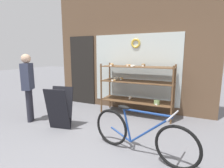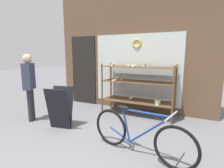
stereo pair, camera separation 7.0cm
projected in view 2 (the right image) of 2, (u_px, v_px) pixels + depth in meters
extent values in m
plane|color=slate|center=(75.00, 152.00, 2.83)|extent=(30.00, 30.00, 0.00)
cube|color=brown|center=(130.00, 46.00, 4.80)|extent=(4.53, 0.08, 3.58)
cube|color=silver|center=(136.00, 69.00, 4.78)|extent=(2.42, 0.02, 1.90)
cube|color=black|center=(84.00, 71.00, 5.53)|extent=(0.84, 0.03, 2.10)
torus|color=gold|center=(137.00, 43.00, 4.65)|extent=(0.26, 0.06, 0.26)
cylinder|color=brown|center=(102.00, 89.00, 4.60)|extent=(0.04, 0.04, 1.32)
cylinder|color=brown|center=(173.00, 96.00, 3.85)|extent=(0.04, 0.04, 1.32)
cylinder|color=brown|center=(111.00, 86.00, 5.07)|extent=(0.04, 0.04, 1.32)
cylinder|color=brown|center=(175.00, 91.00, 4.32)|extent=(0.04, 0.04, 1.32)
cube|color=brown|center=(137.00, 101.00, 4.51)|extent=(1.83, 0.58, 0.02)
cube|color=brown|center=(138.00, 82.00, 4.42)|extent=(1.83, 0.58, 0.02)
cube|color=brown|center=(138.00, 67.00, 4.36)|extent=(1.83, 0.58, 0.02)
cylinder|color=#7A995B|center=(158.00, 103.00, 4.14)|extent=(0.14, 0.14, 0.10)
cube|color=white|center=(157.00, 105.00, 4.08)|extent=(0.05, 0.00, 0.04)
torus|color=beige|center=(134.00, 66.00, 4.28)|extent=(0.13, 0.13, 0.04)
cube|color=white|center=(133.00, 66.00, 4.22)|extent=(0.05, 0.00, 0.04)
ellipsoid|color=brown|center=(144.00, 65.00, 4.40)|extent=(0.10, 0.09, 0.07)
cube|color=white|center=(144.00, 66.00, 4.35)|extent=(0.05, 0.00, 0.04)
torus|color=tan|center=(114.00, 80.00, 4.52)|extent=(0.14, 0.14, 0.04)
cube|color=white|center=(113.00, 80.00, 4.45)|extent=(0.05, 0.00, 0.04)
torus|color=#B27A42|center=(129.00, 65.00, 4.50)|extent=(0.15, 0.15, 0.04)
cube|color=white|center=(128.00, 65.00, 4.43)|extent=(0.05, 0.00, 0.04)
cylinder|color=beige|center=(117.00, 78.00, 4.79)|extent=(0.17, 0.17, 0.05)
cube|color=white|center=(116.00, 79.00, 4.71)|extent=(0.05, 0.00, 0.04)
ellipsoid|color=tan|center=(122.00, 78.00, 4.68)|extent=(0.10, 0.09, 0.07)
cube|color=white|center=(122.00, 79.00, 4.63)|extent=(0.05, 0.00, 0.04)
ellipsoid|color=beige|center=(131.00, 97.00, 4.69)|extent=(0.11, 0.09, 0.08)
cube|color=white|center=(130.00, 99.00, 4.64)|extent=(0.05, 0.00, 0.04)
ellipsoid|color=#AD7F4C|center=(113.00, 65.00, 4.46)|extent=(0.11, 0.09, 0.07)
cube|color=white|center=(112.00, 66.00, 4.41)|extent=(0.05, 0.00, 0.04)
torus|color=black|center=(111.00, 127.00, 3.02)|extent=(0.63, 0.18, 0.64)
torus|color=black|center=(176.00, 148.00, 2.35)|extent=(0.63, 0.18, 0.64)
cylinder|color=navy|center=(149.00, 131.00, 2.57)|extent=(0.65, 0.17, 0.59)
cylinder|color=navy|center=(145.00, 113.00, 2.57)|extent=(0.77, 0.20, 0.07)
cylinder|color=navy|center=(126.00, 125.00, 2.81)|extent=(0.17, 0.07, 0.53)
cylinder|color=navy|center=(120.00, 134.00, 2.92)|extent=(0.40, 0.12, 0.17)
ellipsoid|color=black|center=(123.00, 107.00, 2.80)|extent=(0.23, 0.13, 0.06)
cylinder|color=#B2B2B7|center=(171.00, 116.00, 2.33)|extent=(0.12, 0.45, 0.02)
cube|color=black|center=(58.00, 109.00, 3.59)|extent=(0.51, 0.28, 0.88)
cube|color=black|center=(62.00, 107.00, 3.76)|extent=(0.51, 0.28, 0.88)
cylinder|color=#282833|center=(32.00, 104.00, 4.18)|extent=(0.11, 0.11, 0.76)
cylinder|color=#282833|center=(30.00, 106.00, 4.07)|extent=(0.11, 0.11, 0.76)
cube|color=#33384C|center=(29.00, 76.00, 4.01)|extent=(0.31, 0.37, 0.60)
sphere|color=tan|center=(27.00, 59.00, 3.94)|extent=(0.21, 0.21, 0.21)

